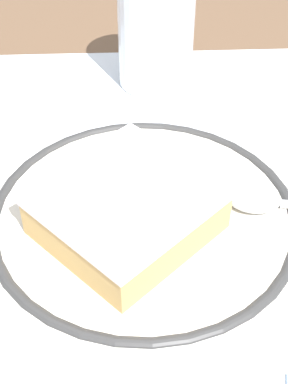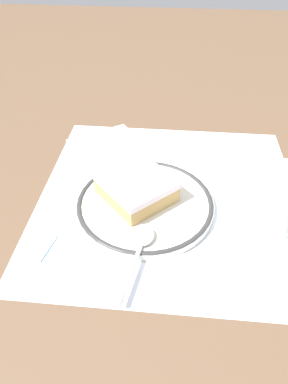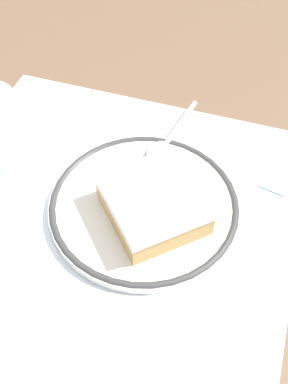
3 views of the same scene
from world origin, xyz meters
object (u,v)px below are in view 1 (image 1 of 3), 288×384
at_px(plate, 144,218).
at_px(cup, 156,39).
at_px(cake_slice, 127,209).
at_px(spoon, 273,201).

bearing_deg(plate, cup, -5.76).
bearing_deg(cake_slice, cup, -8.63).
height_order(spoon, cup, cup).
height_order(cake_slice, cup, cup).
height_order(cake_slice, spoon, cake_slice).
height_order(plate, cake_slice, cake_slice).
height_order(plate, spoon, spoon).
bearing_deg(spoon, cup, 20.73).
xyz_separation_m(plate, cup, (0.19, -0.02, 0.04)).
bearing_deg(plate, cake_slice, 140.88).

